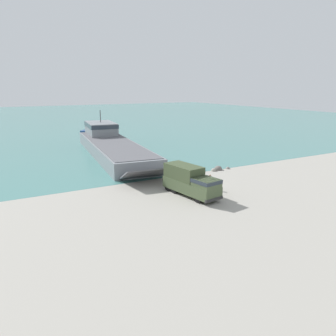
{
  "coord_description": "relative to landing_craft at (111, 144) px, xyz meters",
  "views": [
    {
      "loc": [
        -21.04,
        -31.53,
        11.64
      ],
      "look_at": [
        -2.4,
        2.4,
        1.99
      ],
      "focal_mm": 35.0,
      "sensor_mm": 36.0,
      "label": 1
    }
  ],
  "objects": [
    {
      "name": "ground_plane",
      "position": [
        2.21,
        -24.01,
        -1.68
      ],
      "size": [
        240.0,
        240.0,
        0.0
      ],
      "primitive_type": "plane",
      "color": "#9E998E"
    },
    {
      "name": "water_surface",
      "position": [
        2.21,
        71.0,
        -1.67
      ],
      "size": [
        240.0,
        180.0,
        0.01
      ],
      "primitive_type": "cube",
      "color": "#477F7A",
      "rests_on": "ground_plane"
    },
    {
      "name": "landing_craft",
      "position": [
        0.0,
        0.0,
        0.0
      ],
      "size": [
        10.76,
        36.43,
        7.09
      ],
      "rotation": [
        0.0,
        0.0,
        -0.11
      ],
      "color": "gray",
      "rests_on": "ground_plane"
    },
    {
      "name": "military_truck",
      "position": [
        -0.16,
        -26.58,
        -0.07
      ],
      "size": [
        3.4,
        7.58,
        3.19
      ],
      "rotation": [
        0.0,
        0.0,
        -1.42
      ],
      "color": "#475638",
      "rests_on": "ground_plane"
    },
    {
      "name": "soldier_on_ramp",
      "position": [
        2.94,
        -25.99,
        -0.63
      ],
      "size": [
        0.47,
        0.49,
        1.8
      ],
      "rotation": [
        0.0,
        0.0,
        0.74
      ],
      "color": "#566042",
      "rests_on": "ground_plane"
    },
    {
      "name": "moored_boat_a",
      "position": [
        5.09,
        27.09,
        -1.21
      ],
      "size": [
        7.3,
        6.29,
        1.41
      ],
      "rotation": [
        0.0,
        0.0,
        4.07
      ],
      "color": "navy",
      "rests_on": "ground_plane"
    },
    {
      "name": "mooring_bollard",
      "position": [
        5.41,
        -20.24,
        -1.27
      ],
      "size": [
        0.26,
        0.26,
        0.74
      ],
      "color": "#333338",
      "rests_on": "ground_plane"
    },
    {
      "name": "cargo_crate",
      "position": [
        1.39,
        -28.18,
        -1.29
      ],
      "size": [
        1.07,
        1.15,
        0.77
      ],
      "primitive_type": "cube",
      "rotation": [
        0.0,
        0.0,
        -0.4
      ],
      "color": "#6B664C",
      "rests_on": "ground_plane"
    },
    {
      "name": "shoreline_rock_a",
      "position": [
        7.01,
        -18.24,
        -1.68
      ],
      "size": [
        1.02,
        1.02,
        1.02
      ],
      "primitive_type": "sphere",
      "color": "gray",
      "rests_on": "ground_plane"
    },
    {
      "name": "shoreline_rock_b",
      "position": [
        9.46,
        -19.03,
        -1.68
      ],
      "size": [
        1.18,
        1.18,
        1.18
      ],
      "primitive_type": "sphere",
      "color": "#66605B",
      "rests_on": "ground_plane"
    },
    {
      "name": "shoreline_rock_c",
      "position": [
        11.09,
        -19.21,
        -1.68
      ],
      "size": [
        0.59,
        0.59,
        0.59
      ],
      "primitive_type": "sphere",
      "color": "gray",
      "rests_on": "ground_plane"
    },
    {
      "name": "shoreline_rock_d",
      "position": [
        8.5,
        -19.28,
        -1.68
      ],
      "size": [
        0.79,
        0.79,
        0.79
      ],
      "primitive_type": "sphere",
      "color": "gray",
      "rests_on": "ground_plane"
    }
  ]
}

